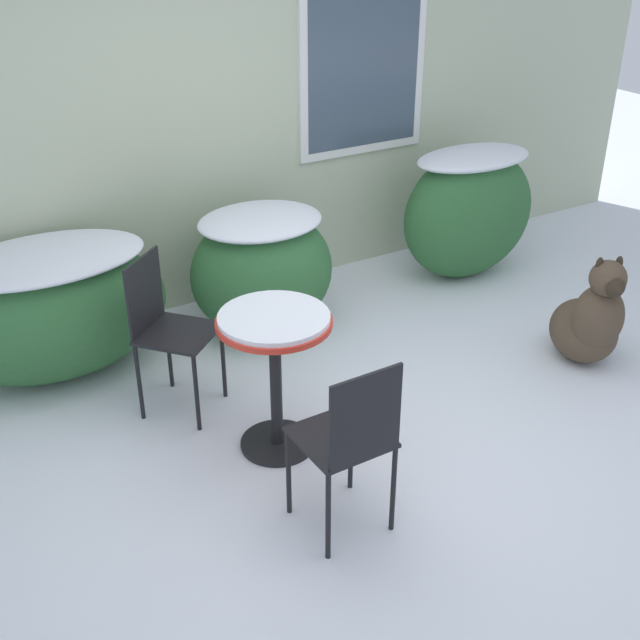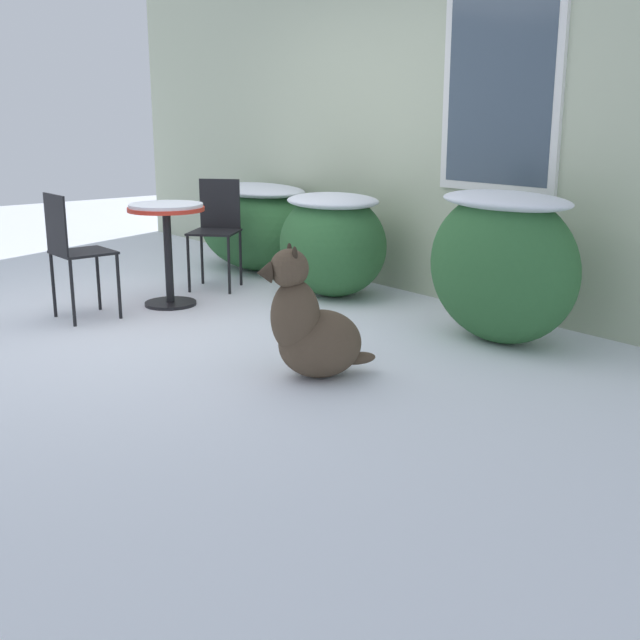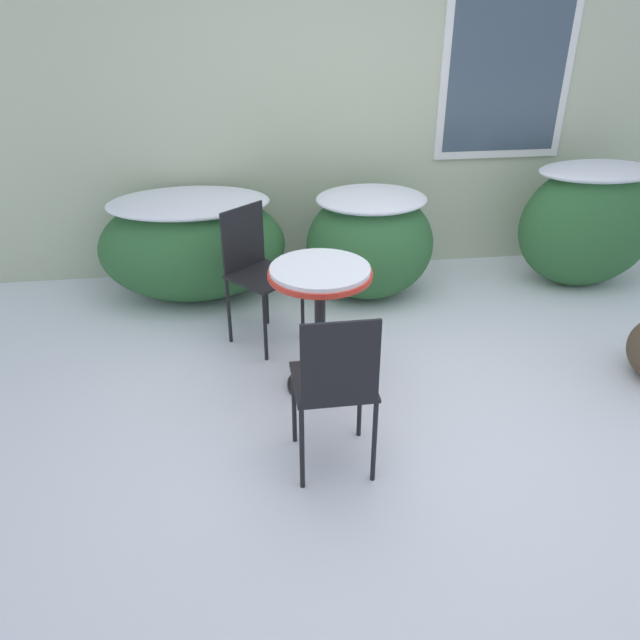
% 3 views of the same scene
% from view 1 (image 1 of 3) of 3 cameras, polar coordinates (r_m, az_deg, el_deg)
% --- Properties ---
extents(ground_plane, '(16.00, 16.00, 0.00)m').
position_cam_1_polar(ground_plane, '(4.22, 4.23, -9.94)').
color(ground_plane, white).
extents(house_wall, '(8.00, 0.10, 3.05)m').
position_cam_1_polar(house_wall, '(5.39, -8.55, 16.49)').
color(house_wall, '#B2BC9E').
rests_on(house_wall, ground_plane).
extents(shrub_left, '(1.38, 0.88, 0.80)m').
position_cam_1_polar(shrub_left, '(4.98, -18.53, 0.87)').
color(shrub_left, '#2D6033').
rests_on(shrub_left, ground_plane).
extents(shrub_middle, '(0.95, 0.79, 0.83)m').
position_cam_1_polar(shrub_middle, '(5.21, -4.15, 3.76)').
color(shrub_middle, '#2D6033').
rests_on(shrub_middle, ground_plane).
extents(shrub_right, '(1.09, 0.63, 0.97)m').
position_cam_1_polar(shrub_right, '(6.07, 10.54, 7.73)').
color(shrub_right, '#2D6033').
rests_on(shrub_right, ground_plane).
extents(patio_table, '(0.58, 0.58, 0.78)m').
position_cam_1_polar(patio_table, '(3.99, -3.23, -2.05)').
color(patio_table, black).
rests_on(patio_table, ground_plane).
extents(patio_chair_near_table, '(0.54, 0.54, 0.90)m').
position_cam_1_polar(patio_chair_near_table, '(4.43, -10.85, -0.42)').
color(patio_chair_near_table, black).
rests_on(patio_chair_near_table, ground_plane).
extents(patio_chair_far_side, '(0.39, 0.39, 0.90)m').
position_cam_1_polar(patio_chair_far_side, '(3.50, 2.11, -8.42)').
color(patio_chair_far_side, black).
rests_on(patio_chair_far_side, ground_plane).
extents(dog, '(0.55, 0.67, 0.76)m').
position_cam_1_polar(dog, '(5.15, 18.62, -0.14)').
color(dog, '#4C3D2D').
rests_on(dog, ground_plane).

